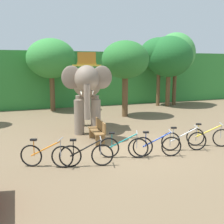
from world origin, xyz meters
TOP-DOWN VIEW (x-y plane):
  - ground_plane at (0.00, 0.00)m, footprint 80.00×80.00m
  - foliage_hedge at (0.00, 14.15)m, footprint 36.00×6.00m
  - tree_center at (-1.48, 10.12)m, footprint 3.31×3.31m
  - tree_far_left at (2.31, 6.30)m, footprint 2.85×2.85m
  - tree_center_right at (6.56, 9.60)m, footprint 2.94×2.94m
  - tree_right at (7.13, 9.09)m, footprint 3.51×3.51m
  - tree_far_right at (7.95, 9.46)m, footprint 3.00×3.00m
  - elephant at (-0.93, 3.39)m, footprint 2.61×4.24m
  - bike_orange at (-3.46, -0.74)m, footprint 1.54×0.86m
  - bike_black at (-2.29, -1.14)m, footprint 1.66×0.62m
  - bike_teal at (-0.87, -0.80)m, footprint 1.59×0.79m
  - bike_blue at (0.28, -1.08)m, footprint 1.63×0.70m
  - bike_white at (1.55, -0.84)m, footprint 1.64×0.69m
  - bike_yellow at (2.79, -0.72)m, footprint 1.52×0.89m
  - wooden_bench at (-1.03, 1.49)m, footprint 0.53×1.53m

SIDE VIEW (x-z plane):
  - ground_plane at x=0.00m, z-range 0.00..0.00m
  - bike_orange at x=-3.46m, z-range -0.07..0.85m
  - bike_black at x=-2.29m, z-range -0.07..0.85m
  - bike_teal at x=-0.87m, z-range -0.07..0.85m
  - bike_blue at x=0.28m, z-range -0.07..0.85m
  - bike_white at x=1.55m, z-range -0.07..0.85m
  - bike_yellow at x=2.79m, z-range -0.07..0.85m
  - wooden_bench at x=-1.03m, z-range 0.03..0.92m
  - foliage_hedge at x=0.00m, z-range 0.00..4.14m
  - elephant at x=-0.93m, z-range 0.31..4.09m
  - tree_far_left at x=2.31m, z-range 1.13..5.72m
  - tree_center at x=-1.48m, z-range 1.10..6.01m
  - tree_right at x=7.13m, z-range 1.10..6.38m
  - tree_center_right at x=6.56m, z-range 1.39..6.59m
  - tree_far_right at x=7.95m, z-range 1.21..6.81m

